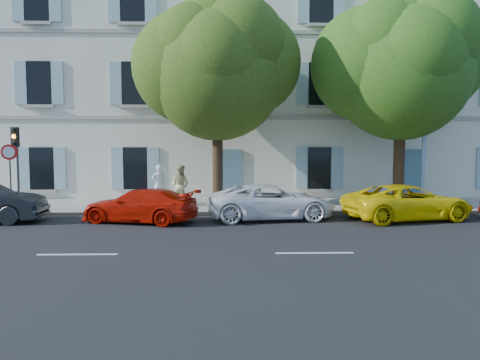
{
  "coord_description": "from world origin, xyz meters",
  "views": [
    {
      "loc": [
        -2.22,
        -15.67,
        2.8
      ],
      "look_at": [
        -1.74,
        2.0,
        1.4
      ],
      "focal_mm": 35.0,
      "sensor_mm": 36.0,
      "label": 1
    }
  ],
  "objects_px": {
    "tree_right": "(401,72)",
    "pedestrian_b": "(180,185)",
    "car_yellow_supercar": "(408,202)",
    "tree_left": "(217,74)",
    "car_white_coupe": "(271,202)",
    "road_sign": "(10,163)",
    "car_red_coupe": "(140,205)",
    "traffic_light": "(16,150)",
    "pedestrian_a": "(159,185)",
    "street_lamp": "(427,105)"
  },
  "relations": [
    {
      "from": "pedestrian_b",
      "to": "tree_left",
      "type": "bearing_deg",
      "value": -179.47
    },
    {
      "from": "road_sign",
      "to": "pedestrian_b",
      "type": "height_order",
      "value": "road_sign"
    },
    {
      "from": "tree_right",
      "to": "traffic_light",
      "type": "distance_m",
      "value": 15.68
    },
    {
      "from": "car_yellow_supercar",
      "to": "tree_right",
      "type": "xyz_separation_m",
      "value": [
        0.53,
        2.4,
        5.05
      ]
    },
    {
      "from": "tree_left",
      "to": "road_sign",
      "type": "distance_m",
      "value": 8.83
    },
    {
      "from": "tree_right",
      "to": "traffic_light",
      "type": "height_order",
      "value": "tree_right"
    },
    {
      "from": "car_yellow_supercar",
      "to": "road_sign",
      "type": "height_order",
      "value": "road_sign"
    },
    {
      "from": "car_white_coupe",
      "to": "traffic_light",
      "type": "bearing_deg",
      "value": 73.32
    },
    {
      "from": "road_sign",
      "to": "street_lamp",
      "type": "height_order",
      "value": "street_lamp"
    },
    {
      "from": "traffic_light",
      "to": "road_sign",
      "type": "distance_m",
      "value": 0.57
    },
    {
      "from": "street_lamp",
      "to": "pedestrian_b",
      "type": "height_order",
      "value": "street_lamp"
    },
    {
      "from": "car_yellow_supercar",
      "to": "tree_right",
      "type": "height_order",
      "value": "tree_right"
    },
    {
      "from": "traffic_light",
      "to": "pedestrian_a",
      "type": "bearing_deg",
      "value": 16.62
    },
    {
      "from": "car_white_coupe",
      "to": "traffic_light",
      "type": "distance_m",
      "value": 10.13
    },
    {
      "from": "pedestrian_a",
      "to": "pedestrian_b",
      "type": "relative_size",
      "value": 1.0
    },
    {
      "from": "tree_right",
      "to": "tree_left",
      "type": "bearing_deg",
      "value": 178.84
    },
    {
      "from": "car_white_coupe",
      "to": "pedestrian_a",
      "type": "distance_m",
      "value": 5.5
    },
    {
      "from": "car_yellow_supercar",
      "to": "tree_right",
      "type": "distance_m",
      "value": 5.62
    },
    {
      "from": "car_white_coupe",
      "to": "car_yellow_supercar",
      "type": "relative_size",
      "value": 1.0
    },
    {
      "from": "car_yellow_supercar",
      "to": "pedestrian_b",
      "type": "relative_size",
      "value": 2.7
    },
    {
      "from": "car_white_coupe",
      "to": "tree_right",
      "type": "bearing_deg",
      "value": -77.09
    },
    {
      "from": "tree_left",
      "to": "traffic_light",
      "type": "bearing_deg",
      "value": -174.48
    },
    {
      "from": "car_white_coupe",
      "to": "tree_left",
      "type": "xyz_separation_m",
      "value": [
        -2.0,
        2.26,
        4.96
      ]
    },
    {
      "from": "car_red_coupe",
      "to": "road_sign",
      "type": "xyz_separation_m",
      "value": [
        -5.31,
        1.78,
        1.43
      ]
    },
    {
      "from": "tree_right",
      "to": "road_sign",
      "type": "relative_size",
      "value": 3.33
    },
    {
      "from": "tree_left",
      "to": "tree_right",
      "type": "distance_m",
      "value": 7.49
    },
    {
      "from": "car_red_coupe",
      "to": "pedestrian_b",
      "type": "distance_m",
      "value": 3.54
    },
    {
      "from": "car_yellow_supercar",
      "to": "pedestrian_a",
      "type": "relative_size",
      "value": 2.71
    },
    {
      "from": "traffic_light",
      "to": "pedestrian_b",
      "type": "bearing_deg",
      "value": 12.05
    },
    {
      "from": "tree_right",
      "to": "pedestrian_b",
      "type": "bearing_deg",
      "value": 175.45
    },
    {
      "from": "street_lamp",
      "to": "tree_right",
      "type": "bearing_deg",
      "value": 142.5
    },
    {
      "from": "car_yellow_supercar",
      "to": "pedestrian_a",
      "type": "height_order",
      "value": "pedestrian_a"
    },
    {
      "from": "traffic_light",
      "to": "car_yellow_supercar",
      "type": "bearing_deg",
      "value": -6.92
    },
    {
      "from": "car_yellow_supercar",
      "to": "pedestrian_b",
      "type": "distance_m",
      "value": 9.13
    },
    {
      "from": "car_red_coupe",
      "to": "pedestrian_b",
      "type": "bearing_deg",
      "value": 177.72
    },
    {
      "from": "car_red_coupe",
      "to": "pedestrian_a",
      "type": "bearing_deg",
      "value": -166.68
    },
    {
      "from": "pedestrian_b",
      "to": "pedestrian_a",
      "type": "bearing_deg",
      "value": 5.11
    },
    {
      "from": "car_yellow_supercar",
      "to": "pedestrian_a",
      "type": "bearing_deg",
      "value": 57.12
    },
    {
      "from": "car_red_coupe",
      "to": "tree_right",
      "type": "bearing_deg",
      "value": 120.18
    },
    {
      "from": "road_sign",
      "to": "car_yellow_supercar",
      "type": "bearing_deg",
      "value": -5.96
    },
    {
      "from": "car_red_coupe",
      "to": "road_sign",
      "type": "relative_size",
      "value": 1.59
    },
    {
      "from": "pedestrian_a",
      "to": "car_red_coupe",
      "type": "bearing_deg",
      "value": 60.76
    },
    {
      "from": "tree_left",
      "to": "tree_right",
      "type": "height_order",
      "value": "tree_right"
    },
    {
      "from": "car_white_coupe",
      "to": "road_sign",
      "type": "xyz_separation_m",
      "value": [
        -10.0,
        1.26,
        1.38
      ]
    },
    {
      "from": "street_lamp",
      "to": "pedestrian_b",
      "type": "relative_size",
      "value": 4.26
    },
    {
      "from": "car_yellow_supercar",
      "to": "tree_left",
      "type": "xyz_separation_m",
      "value": [
        -6.96,
        2.56,
        4.96
      ]
    },
    {
      "from": "car_white_coupe",
      "to": "street_lamp",
      "type": "distance_m",
      "value": 7.45
    },
    {
      "from": "tree_right",
      "to": "pedestrian_a",
      "type": "height_order",
      "value": "tree_right"
    },
    {
      "from": "tree_right",
      "to": "road_sign",
      "type": "distance_m",
      "value": 15.95
    },
    {
      "from": "car_white_coupe",
      "to": "pedestrian_b",
      "type": "bearing_deg",
      "value": 43.84
    }
  ]
}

